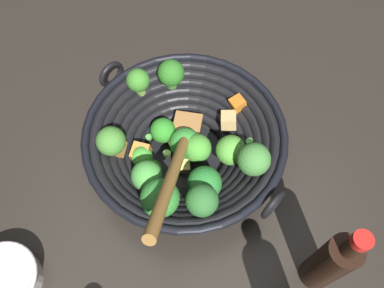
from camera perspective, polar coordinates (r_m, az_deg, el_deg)
The scene contains 4 objects.
ground_plane at distance 0.74m, azimuth -0.94°, elevation -1.93°, with size 4.00×4.00×0.00m, color #28231E.
wok at distance 0.68m, azimuth -1.11°, elevation 0.07°, with size 0.39×0.35×0.22m.
soy_sauce_bottle at distance 0.62m, azimuth 19.37°, elevation -15.94°, with size 0.05×0.05×0.21m.
prep_bowl at distance 0.71m, azimuth -25.51°, elevation -17.29°, with size 0.11×0.11×0.04m.
Camera 1 is at (-0.33, -0.03, 0.66)m, focal length 36.79 mm.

